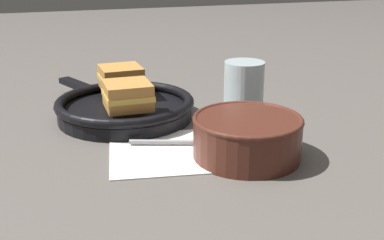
# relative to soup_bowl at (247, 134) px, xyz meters

# --- Properties ---
(ground_plane) EXTENTS (4.00, 4.00, 0.00)m
(ground_plane) POSITION_rel_soup_bowl_xyz_m (-0.11, 0.04, -0.04)
(ground_plane) COLOR #56514C
(napkin) EXTENTS (0.24, 0.21, 0.00)m
(napkin) POSITION_rel_soup_bowl_xyz_m (-0.10, 0.06, -0.04)
(napkin) COLOR white
(napkin) RESTS_ON ground_plane
(soup_bowl) EXTENTS (0.17, 0.17, 0.07)m
(soup_bowl) POSITION_rel_soup_bowl_xyz_m (0.00, 0.00, 0.00)
(soup_bowl) COLOR #4C2319
(soup_bowl) RESTS_ON ground_plane
(spoon) EXTENTS (0.17, 0.07, 0.01)m
(spoon) POSITION_rel_soup_bowl_xyz_m (-0.05, 0.06, -0.03)
(spoon) COLOR #9E9EA3
(spoon) RESTS_ON napkin
(skillet) EXTENTS (0.26, 0.36, 0.04)m
(skillet) POSITION_rel_soup_bowl_xyz_m (-0.15, 0.24, -0.02)
(skillet) COLOR black
(skillet) RESTS_ON ground_plane
(sandwich_near_left) EXTENTS (0.08, 0.08, 0.05)m
(sandwich_near_left) POSITION_rel_soup_bowl_xyz_m (-0.15, 0.18, 0.03)
(sandwich_near_left) COLOR #B27A38
(sandwich_near_left) RESTS_ON skillet
(sandwich_near_right) EXTENTS (0.08, 0.09, 0.05)m
(sandwich_near_right) POSITION_rel_soup_bowl_xyz_m (-0.14, 0.30, 0.03)
(sandwich_near_right) COLOR #B27A38
(sandwich_near_right) RESTS_ON skillet
(drinking_glass) EXTENTS (0.08, 0.08, 0.11)m
(drinking_glass) POSITION_rel_soup_bowl_xyz_m (0.07, 0.17, 0.02)
(drinking_glass) COLOR silver
(drinking_glass) RESTS_ON ground_plane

